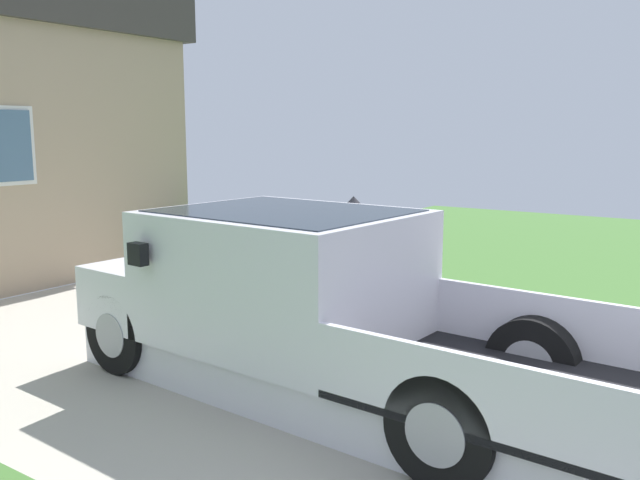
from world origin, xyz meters
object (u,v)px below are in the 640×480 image
at_px(pickup_truck, 305,308).
at_px(person_with_hat, 353,259).
at_px(handbag, 361,337).
at_px(wheeled_trash_bin, 212,236).

relative_size(pickup_truck, person_with_hat, 3.39).
xyz_separation_m(handbag, wheeled_trash_bin, (2.36, 4.45, 0.41)).
distance_m(person_with_hat, wheeled_trash_bin, 4.79).
bearing_deg(pickup_truck, handbag, 8.61).
bearing_deg(person_with_hat, pickup_truck, -18.53).
relative_size(handbag, wheeled_trash_bin, 0.44).
distance_m(pickup_truck, person_with_hat, 1.43).
bearing_deg(person_with_hat, handbag, 18.94).
height_order(handbag, wheeled_trash_bin, wheeled_trash_bin).
bearing_deg(wheeled_trash_bin, pickup_truck, -127.99).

